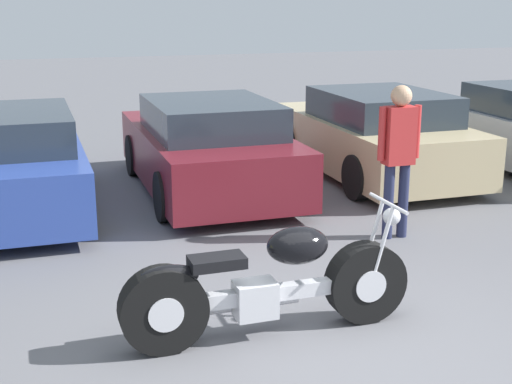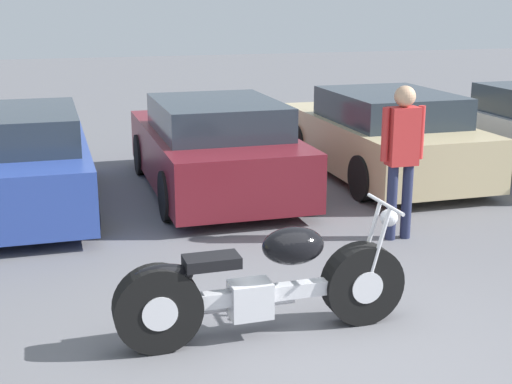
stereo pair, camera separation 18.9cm
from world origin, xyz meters
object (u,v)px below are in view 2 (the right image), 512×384
Objects in this scene: parked_car_maroon at (214,148)px; parked_car_blue at (14,162)px; parked_car_champagne at (382,136)px; person_standing at (402,149)px; motorcycle at (262,285)px.

parked_car_blue is at bearing -177.05° from parked_car_maroon.
parked_car_maroon is at bearing -176.73° from parked_car_champagne.
motorcycle is at bearing -139.25° from person_standing.
person_standing is at bearing -112.31° from parked_car_champagne.
person_standing is (1.55, -2.65, 0.42)m from parked_car_maroon.
parked_car_blue and parked_car_champagne have the same top height.
parked_car_champagne reaches higher than motorcycle.
parked_car_champagne is at bearing 3.11° from parked_car_blue.
person_standing reaches higher than parked_car_blue.
motorcycle is at bearing -125.52° from parked_car_champagne.
parked_car_champagne is (2.70, 0.15, 0.00)m from parked_car_maroon.
parked_car_blue is (-2.04, 4.42, 0.20)m from motorcycle.
motorcycle is 0.60× the size of parked_car_maroon.
parked_car_blue is 5.41m from parked_car_champagne.
parked_car_blue is at bearing 149.44° from person_standing.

